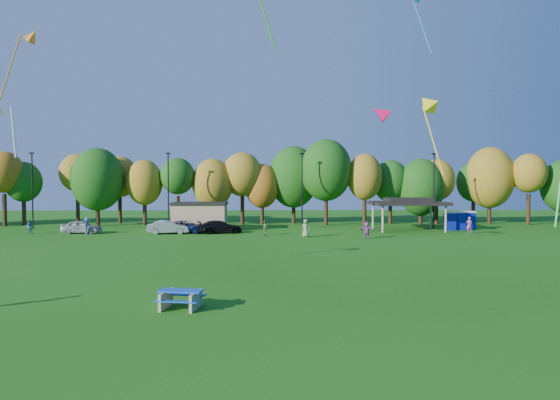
{
  "coord_description": "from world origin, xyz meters",
  "views": [
    {
      "loc": [
        -2.42,
        -19.81,
        5.52
      ],
      "look_at": [
        -1.66,
        6.0,
        4.62
      ],
      "focal_mm": 32.0,
      "sensor_mm": 36.0,
      "label": 1
    }
  ],
  "objects_px": {
    "car_c": "(186,227)",
    "car_d": "(220,227)",
    "car_a": "(82,227)",
    "picnic_table": "(181,298)",
    "car_b": "(168,227)",
    "porta_potties": "(460,220)"
  },
  "relations": [
    {
      "from": "picnic_table",
      "to": "car_d",
      "type": "relative_size",
      "value": 0.44
    },
    {
      "from": "porta_potties",
      "to": "car_b",
      "type": "height_order",
      "value": "porta_potties"
    },
    {
      "from": "porta_potties",
      "to": "car_c",
      "type": "height_order",
      "value": "porta_potties"
    },
    {
      "from": "car_c",
      "to": "car_d",
      "type": "bearing_deg",
      "value": -86.16
    },
    {
      "from": "car_a",
      "to": "car_b",
      "type": "bearing_deg",
      "value": -93.99
    },
    {
      "from": "car_a",
      "to": "car_c",
      "type": "xyz_separation_m",
      "value": [
        11.25,
        0.17,
        -0.05
      ]
    },
    {
      "from": "porta_potties",
      "to": "car_a",
      "type": "height_order",
      "value": "porta_potties"
    },
    {
      "from": "porta_potties",
      "to": "picnic_table",
      "type": "xyz_separation_m",
      "value": [
        -26.46,
        -35.7,
        -0.62
      ]
    },
    {
      "from": "car_d",
      "to": "car_b",
      "type": "bearing_deg",
      "value": 80.82
    },
    {
      "from": "picnic_table",
      "to": "porta_potties",
      "type": "bearing_deg",
      "value": 63.15
    },
    {
      "from": "picnic_table",
      "to": "car_b",
      "type": "distance_m",
      "value": 32.78
    },
    {
      "from": "car_a",
      "to": "car_b",
      "type": "distance_m",
      "value": 9.52
    },
    {
      "from": "picnic_table",
      "to": "car_c",
      "type": "bearing_deg",
      "value": 108.31
    },
    {
      "from": "picnic_table",
      "to": "car_c",
      "type": "height_order",
      "value": "car_c"
    },
    {
      "from": "car_b",
      "to": "picnic_table",
      "type": "bearing_deg",
      "value": -177.25
    },
    {
      "from": "car_d",
      "to": "car_a",
      "type": "bearing_deg",
      "value": 74.74
    },
    {
      "from": "car_c",
      "to": "car_d",
      "type": "xyz_separation_m",
      "value": [
        3.74,
        -0.39,
        0.03
      ]
    },
    {
      "from": "car_a",
      "to": "car_d",
      "type": "relative_size",
      "value": 0.87
    },
    {
      "from": "car_a",
      "to": "car_c",
      "type": "height_order",
      "value": "car_a"
    },
    {
      "from": "car_a",
      "to": "car_c",
      "type": "distance_m",
      "value": 11.25
    },
    {
      "from": "car_b",
      "to": "car_d",
      "type": "bearing_deg",
      "value": -93.91
    },
    {
      "from": "picnic_table",
      "to": "car_a",
      "type": "relative_size",
      "value": 0.5
    }
  ]
}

